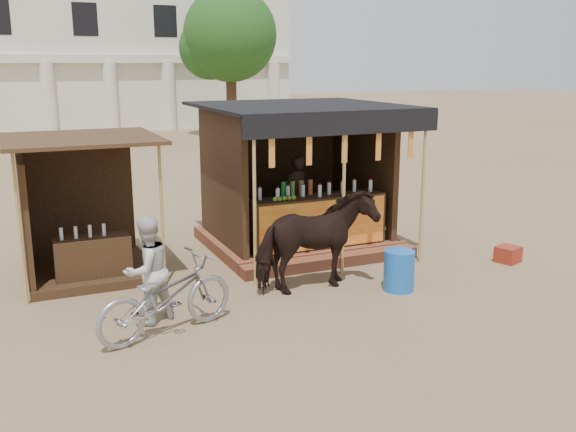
% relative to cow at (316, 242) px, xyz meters
% --- Properties ---
extents(ground, '(120.00, 120.00, 0.00)m').
position_rel_cow_xyz_m(ground, '(-0.19, -0.95, -0.80)').
color(ground, '#846B4C').
rests_on(ground, ground).
extents(main_stall, '(3.60, 3.61, 2.78)m').
position_rel_cow_xyz_m(main_stall, '(0.81, 2.41, 0.22)').
color(main_stall, brown).
rests_on(main_stall, ground).
extents(secondary_stall, '(2.40, 2.40, 2.38)m').
position_rel_cow_xyz_m(secondary_stall, '(-3.36, 2.29, 0.05)').
color(secondary_stall, '#3C2816').
rests_on(secondary_stall, ground).
extents(cow, '(1.96, 1.00, 1.61)m').
position_rel_cow_xyz_m(cow, '(0.00, 0.00, 0.00)').
color(cow, black).
rests_on(cow, ground).
extents(motorbike, '(2.13, 1.27, 1.05)m').
position_rel_cow_xyz_m(motorbike, '(-2.55, -0.71, -0.28)').
color(motorbike, '#919199').
rests_on(motorbike, ground).
extents(bystander, '(0.92, 0.85, 1.52)m').
position_rel_cow_xyz_m(bystander, '(-2.69, -0.21, -0.04)').
color(bystander, beige).
rests_on(bystander, ground).
extents(blue_barrel, '(0.63, 0.63, 0.65)m').
position_rel_cow_xyz_m(blue_barrel, '(1.23, -0.51, -0.48)').
color(blue_barrel, blue).
rests_on(blue_barrel, ground).
extents(red_crate, '(0.48, 0.48, 0.29)m').
position_rel_cow_xyz_m(red_crate, '(3.88, -0.06, -0.66)').
color(red_crate, maroon).
rests_on(red_crate, ground).
extents(cooler, '(0.72, 0.58, 0.46)m').
position_rel_cow_xyz_m(cooler, '(1.92, 1.65, -0.57)').
color(cooler, '#1A762B').
rests_on(cooler, ground).
extents(background_building, '(26.00, 7.45, 8.18)m').
position_rel_cow_xyz_m(background_building, '(-2.19, 28.99, 3.18)').
color(background_building, silver).
rests_on(background_building, ground).
extents(tree, '(4.50, 4.40, 7.00)m').
position_rel_cow_xyz_m(tree, '(5.62, 21.19, 3.83)').
color(tree, '#382314').
rests_on(tree, ground).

